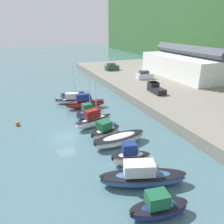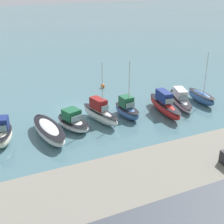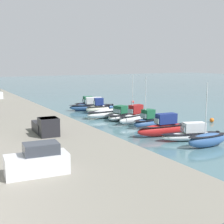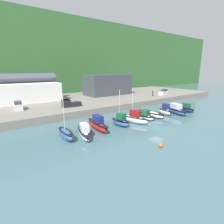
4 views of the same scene
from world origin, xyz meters
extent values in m
plane|color=#476B75|center=(0.00, 0.00, 0.00)|extent=(320.00, 320.00, 0.00)
cube|color=gray|center=(0.00, 30.53, 0.86)|extent=(103.87, 30.98, 1.73)
cube|color=white|center=(-19.12, 36.94, 4.42)|extent=(23.89, 12.50, 5.40)
cube|color=#474C56|center=(-19.12, 36.94, 8.54)|extent=(24.37, 2.83, 2.83)
ellipsoid|color=#33568E|center=(-16.50, 5.14, 0.77)|extent=(1.65, 5.30, 1.54)
ellipsoid|color=black|center=(-16.50, 5.14, 1.31)|extent=(1.71, 5.41, 0.12)
cylinder|color=silver|center=(-16.49, 5.54, 4.32)|extent=(0.10, 0.10, 5.55)
ellipsoid|color=silver|center=(-13.43, 4.67, 0.50)|extent=(3.82, 7.56, 1.01)
ellipsoid|color=black|center=(-13.43, 4.67, 0.86)|extent=(3.93, 7.72, 0.12)
cube|color=silver|center=(-13.54, 4.32, 1.58)|extent=(1.98, 2.85, 1.15)
cube|color=#8CA5B2|center=(-13.11, 5.69, 1.41)|extent=(1.11, 0.44, 0.58)
cube|color=black|center=(-14.49, 1.32, 0.70)|extent=(0.43, 0.38, 0.56)
ellipsoid|color=red|center=(-9.98, 6.03, 0.77)|extent=(2.28, 7.52, 1.54)
ellipsoid|color=black|center=(-9.98, 6.03, 1.31)|extent=(2.35, 7.68, 0.12)
cube|color=navy|center=(-10.02, 5.66, 2.18)|extent=(1.41, 2.69, 1.29)
cube|color=#8CA5B2|center=(-9.87, 7.10, 1.99)|extent=(1.04, 0.20, 0.64)
cube|color=black|center=(-10.33, 2.53, 1.08)|extent=(0.39, 0.31, 0.56)
ellipsoid|color=#33568E|center=(-5.11, 5.11, 0.69)|extent=(2.20, 4.63, 1.38)
ellipsoid|color=black|center=(-5.11, 5.11, 1.18)|extent=(2.28, 4.73, 0.12)
cube|color=#195638|center=(-5.08, 4.89, 2.01)|extent=(1.46, 1.69, 1.25)
cube|color=#8CA5B2|center=(-5.18, 5.81, 1.82)|extent=(1.18, 0.22, 0.62)
cylinder|color=silver|center=(-5.14, 5.44, 4.32)|extent=(0.10, 0.10, 5.88)
ellipsoid|color=silver|center=(-1.60, 4.91, 0.77)|extent=(3.02, 6.49, 1.54)
ellipsoid|color=black|center=(-1.60, 4.91, 1.31)|extent=(3.11, 6.63, 0.12)
cube|color=maroon|center=(-1.52, 4.60, 2.18)|extent=(1.62, 2.42, 1.29)
cube|color=#8CA5B2|center=(-1.84, 5.82, 1.99)|extent=(0.98, 0.35, 0.64)
cylinder|color=silver|center=(-1.73, 5.37, 4.46)|extent=(0.10, 0.10, 5.83)
ellipsoid|color=silver|center=(1.95, 5.41, 0.56)|extent=(3.63, 5.25, 1.13)
ellipsoid|color=black|center=(1.95, 5.41, 0.96)|extent=(3.74, 5.37, 0.12)
cube|color=#195638|center=(2.02, 5.19, 1.72)|extent=(2.10, 2.12, 1.18)
cube|color=#8CA5B2|center=(1.71, 6.12, 1.54)|extent=(1.44, 0.57, 0.59)
cube|color=black|center=(2.68, 3.25, 0.79)|extent=(0.43, 0.38, 0.56)
ellipsoid|color=silver|center=(4.94, 6.22, 0.70)|extent=(2.93, 7.55, 1.39)
ellipsoid|color=black|center=(4.94, 6.22, 1.19)|extent=(3.03, 7.70, 0.12)
cube|color=black|center=(5.28, 2.74, 0.98)|extent=(0.39, 0.31, 0.56)
ellipsoid|color=white|center=(9.57, 5.50, 0.75)|extent=(2.72, 4.59, 1.51)
ellipsoid|color=black|center=(9.57, 5.50, 1.28)|extent=(2.81, 4.69, 0.12)
cube|color=navy|center=(9.52, 5.29, 2.14)|extent=(1.59, 1.78, 1.28)
cube|color=#8CA5B2|center=(9.75, 6.17, 1.95)|extent=(1.11, 0.39, 0.64)
cube|color=black|center=(9.04, 3.53, 1.05)|extent=(0.42, 0.36, 0.56)
ellipsoid|color=#33568E|center=(12.96, 5.08, 0.66)|extent=(4.80, 8.71, 1.32)
ellipsoid|color=black|center=(12.96, 5.08, 1.12)|extent=(4.93, 8.90, 0.12)
cube|color=silver|center=(12.82, 4.68, 1.94)|extent=(2.48, 3.33, 1.23)
cube|color=#8CA5B2|center=(13.36, 6.23, 1.75)|extent=(1.38, 0.57, 0.62)
cube|color=black|center=(11.63, 1.28, 0.92)|extent=(0.43, 0.38, 0.56)
ellipsoid|color=navy|center=(16.77, 4.36, 0.57)|extent=(2.52, 5.22, 1.14)
ellipsoid|color=black|center=(16.77, 4.36, 0.97)|extent=(2.61, 5.33, 0.12)
cube|color=#195638|center=(16.73, 4.12, 1.73)|extent=(1.58, 1.94, 1.19)
cube|color=#8CA5B2|center=(16.89, 5.13, 1.56)|extent=(1.20, 0.28, 0.59)
cube|color=black|center=(16.41, 2.01, 0.80)|extent=(0.40, 0.33, 0.56)
cube|color=#1E4C2D|center=(-34.36, 21.83, 2.43)|extent=(2.31, 4.39, 1.40)
cube|color=#333842|center=(-34.32, 21.51, 3.51)|extent=(1.81, 2.48, 0.76)
cube|color=silver|center=(-20.25, 25.10, 2.43)|extent=(2.19, 4.35, 1.40)
cube|color=#333842|center=(-20.28, 24.78, 3.51)|extent=(1.74, 2.45, 0.76)
cube|color=black|center=(-7.93, 20.82, 2.28)|extent=(3.63, 2.22, 1.10)
cube|color=black|center=(-9.95, 20.94, 2.68)|extent=(2.01, 2.02, 1.90)
cube|color=#2D333D|center=(-9.95, 20.94, 3.38)|extent=(1.73, 1.90, 0.50)
cylinder|color=tan|center=(-42.21, 22.17, 1.87)|extent=(0.12, 0.12, 0.28)
ellipsoid|color=tan|center=(-42.21, 22.17, 2.19)|extent=(0.51, 0.85, 0.36)
sphere|color=tan|center=(-42.31, 22.52, 2.29)|extent=(0.22, 0.22, 0.22)
sphere|color=orange|center=(-6.63, -6.11, 0.34)|extent=(0.68, 0.68, 0.68)
camera|label=1|loc=(27.91, -4.57, 14.76)|focal=35.00mm
camera|label=2|loc=(11.24, 36.31, 16.17)|focal=50.00mm
camera|label=3|loc=(-40.38, 30.57, 9.30)|focal=50.00mm
camera|label=4|loc=(-26.28, -20.88, 11.05)|focal=28.00mm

